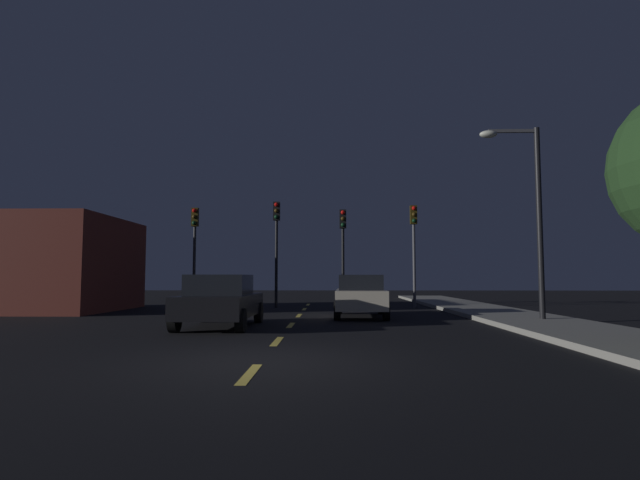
# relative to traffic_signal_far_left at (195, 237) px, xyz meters

# --- Properties ---
(ground_plane) EXTENTS (80.00, 80.00, 0.00)m
(ground_plane) POSITION_rel_traffic_signal_far_left_xyz_m (5.39, -8.20, -3.37)
(ground_plane) COLOR black
(sidewalk_curb_right) EXTENTS (3.00, 40.00, 0.15)m
(sidewalk_curb_right) POSITION_rel_traffic_signal_far_left_xyz_m (12.89, -8.20, -3.30)
(sidewalk_curb_right) COLOR gray
(sidewalk_curb_right) RESTS_ON ground_plane
(lane_stripe_nearest) EXTENTS (0.16, 1.60, 0.01)m
(lane_stripe_nearest) POSITION_rel_traffic_signal_far_left_xyz_m (5.39, -16.40, -3.37)
(lane_stripe_nearest) COLOR #EACC4C
(lane_stripe_nearest) RESTS_ON ground_plane
(lane_stripe_second) EXTENTS (0.16, 1.60, 0.01)m
(lane_stripe_second) POSITION_rel_traffic_signal_far_left_xyz_m (5.39, -12.60, -3.37)
(lane_stripe_second) COLOR #EACC4C
(lane_stripe_second) RESTS_ON ground_plane
(lane_stripe_third) EXTENTS (0.16, 1.60, 0.01)m
(lane_stripe_third) POSITION_rel_traffic_signal_far_left_xyz_m (5.39, -8.80, -3.37)
(lane_stripe_third) COLOR #EACC4C
(lane_stripe_third) RESTS_ON ground_plane
(lane_stripe_fourth) EXTENTS (0.16, 1.60, 0.01)m
(lane_stripe_fourth) POSITION_rel_traffic_signal_far_left_xyz_m (5.39, -5.00, -3.37)
(lane_stripe_fourth) COLOR #EACC4C
(lane_stripe_fourth) RESTS_ON ground_plane
(lane_stripe_fifth) EXTENTS (0.16, 1.60, 0.01)m
(lane_stripe_fifth) POSITION_rel_traffic_signal_far_left_xyz_m (5.39, -1.20, -3.37)
(lane_stripe_fifth) COLOR #EACC4C
(lane_stripe_fifth) RESTS_ON ground_plane
(lane_stripe_sixth) EXTENTS (0.16, 1.60, 0.01)m
(lane_stripe_sixth) POSITION_rel_traffic_signal_far_left_xyz_m (5.39, 2.60, -3.37)
(lane_stripe_sixth) COLOR #EACC4C
(lane_stripe_sixth) RESTS_ON ground_plane
(traffic_signal_far_left) EXTENTS (0.32, 0.38, 4.81)m
(traffic_signal_far_left) POSITION_rel_traffic_signal_far_left_xyz_m (0.00, 0.00, 0.00)
(traffic_signal_far_left) COLOR #2D2D30
(traffic_signal_far_left) RESTS_ON ground_plane
(traffic_signal_center_left) EXTENTS (0.32, 0.38, 5.09)m
(traffic_signal_center_left) POSITION_rel_traffic_signal_far_left_xyz_m (3.97, 0.00, 0.18)
(traffic_signal_center_left) COLOR black
(traffic_signal_center_left) RESTS_ON ground_plane
(traffic_signal_center_right) EXTENTS (0.32, 0.38, 4.70)m
(traffic_signal_center_right) POSITION_rel_traffic_signal_far_left_xyz_m (7.18, -0.00, -0.07)
(traffic_signal_center_right) COLOR black
(traffic_signal_center_right) RESTS_ON ground_plane
(traffic_signal_far_right) EXTENTS (0.32, 0.38, 4.89)m
(traffic_signal_far_right) POSITION_rel_traffic_signal_far_left_xyz_m (10.58, 0.00, 0.05)
(traffic_signal_far_right) COLOR #4C4C51
(traffic_signal_far_right) RESTS_ON ground_plane
(car_stopped_ahead) EXTENTS (1.98, 4.12, 1.53)m
(car_stopped_ahead) POSITION_rel_traffic_signal_far_left_xyz_m (7.68, -5.65, -2.60)
(car_stopped_ahead) COLOR beige
(car_stopped_ahead) RESTS_ON ground_plane
(car_adjacent_lane) EXTENTS (1.99, 4.13, 1.51)m
(car_adjacent_lane) POSITION_rel_traffic_signal_far_left_xyz_m (3.40, -9.45, -2.61)
(car_adjacent_lane) COLOR black
(car_adjacent_lane) RESTS_ON ground_plane
(street_lamp_right) EXTENTS (1.90, 0.36, 6.21)m
(street_lamp_right) POSITION_rel_traffic_signal_far_left_xyz_m (12.87, -8.12, 0.44)
(street_lamp_right) COLOR black
(street_lamp_right) RESTS_ON ground_plane
(storefront_left) EXTENTS (4.76, 6.35, 4.00)m
(storefront_left) POSITION_rel_traffic_signal_far_left_xyz_m (-4.99, -2.51, -1.37)
(storefront_left) COLOR maroon
(storefront_left) RESTS_ON ground_plane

